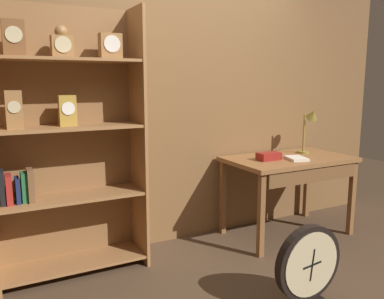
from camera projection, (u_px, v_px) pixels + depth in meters
back_wood_panel at (184, 103)px, 3.65m from camera, size 4.80×0.05×2.60m
bookshelf at (64, 142)px, 2.98m from camera, size 1.12×0.38×2.07m
workbench at (290, 167)px, 3.80m from camera, size 1.21×0.71×0.78m
desk_lamp at (310, 123)px, 3.97m from camera, size 0.19×0.19×0.47m
toolbox_small at (269, 156)px, 3.66m from camera, size 0.22×0.12×0.07m
open_repair_manual at (296, 158)px, 3.68m from camera, size 0.21×0.25×0.02m
round_clock_large at (308, 265)px, 2.63m from camera, size 0.52×0.11×0.56m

